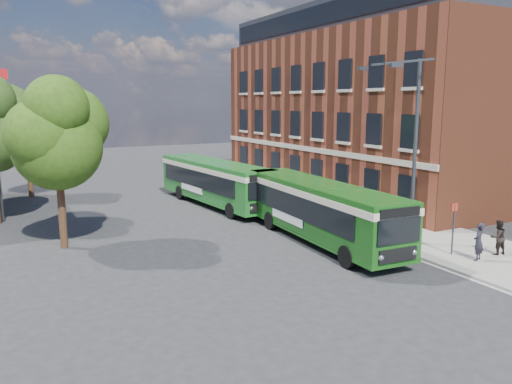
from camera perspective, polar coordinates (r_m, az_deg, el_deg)
ground at (r=24.25m, az=4.91°, el=-6.63°), size 120.00×120.00×0.00m
pavement at (r=34.47m, az=7.62°, el=-1.47°), size 6.00×48.00×0.15m
kerb_line at (r=32.85m, az=3.25°, el=-2.10°), size 0.12×48.00×0.01m
brick_office at (r=41.21m, az=12.69°, el=9.93°), size 12.10×26.00×14.20m
street_lamp at (r=24.78m, az=17.13°, el=4.62°), size 2.96×2.38×9.00m
bus_stop_sign at (r=24.38m, az=21.63°, el=-3.57°), size 0.35×0.08×2.52m
bus_front at (r=25.47m, az=7.21°, el=-1.60°), size 3.09×12.19×3.02m
bus_rear at (r=34.30m, az=-4.73°, el=1.51°), size 3.69×12.36×3.02m
pedestrian_a at (r=24.03m, az=24.09°, el=-5.20°), size 0.73×0.62×1.70m
pedestrian_b at (r=25.33m, az=25.91°, el=-4.67°), size 0.89×0.75×1.61m
tree_left at (r=25.31m, az=-21.69°, el=6.29°), size 4.88×4.64×8.25m
tree_right at (r=40.57m, az=-24.71°, el=6.50°), size 4.39×4.17×7.41m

